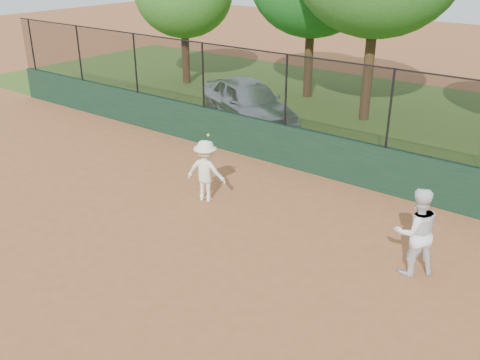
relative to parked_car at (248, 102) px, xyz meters
The scene contains 7 objects.
ground 9.25m from the parked_car, 67.01° to the right, with size 80.00×80.00×0.00m, color #A65E35.
back_wall 4.38m from the parked_car, 34.63° to the right, with size 26.00×0.20×1.20m, color #183521.
grass_strip 5.09m from the parked_car, 44.30° to the left, with size 36.00×12.00×0.01m, color #345219.
parked_car is the anchor object (origin of this frame).
player_second 9.88m from the parked_car, 34.93° to the right, with size 0.87×0.68×1.79m, color white.
player_main 6.28m from the parked_car, 63.20° to the right, with size 1.13×0.84×1.90m.
fence_assembly 4.58m from the parked_car, 34.84° to the right, with size 26.00×0.06×2.00m.
Camera 1 is at (7.18, -6.22, 5.88)m, focal length 40.00 mm.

